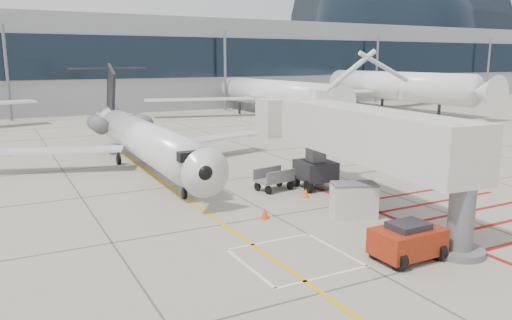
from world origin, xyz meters
TOP-DOWN VIEW (x-y plane):
  - ground_plane at (0.00, 0.00)m, footprint 260.00×260.00m
  - regional_jet at (-2.80, 15.54)m, footprint 22.09×27.66m
  - jet_bridge at (4.50, 2.18)m, footprint 9.75×18.16m
  - pushback_tug at (1.84, -3.15)m, footprint 2.72×1.71m
  - baggage_cart at (2.47, 8.38)m, footprint 2.36×1.73m
  - ground_power_unit at (3.39, 2.08)m, footprint 2.48×2.01m
  - cone_nose at (-0.62, 3.87)m, footprint 0.40×0.40m
  - cone_side at (3.30, 6.19)m, footprint 0.36×0.36m
  - terminal_building at (10.00, 70.00)m, footprint 180.00×28.00m
  - terminal_glass_band at (10.00, 55.95)m, footprint 180.00×0.10m
  - terminal_dome at (70.00, 70.00)m, footprint 40.00×28.00m
  - bg_aircraft_c at (22.14, 46.00)m, footprint 33.05×36.72m
  - bg_aircraft_d at (43.20, 46.00)m, footprint 39.03×43.37m

SIDE VIEW (x-z plane):
  - ground_plane at x=0.00m, z-range 0.00..0.00m
  - cone_side at x=3.30m, z-range 0.00..0.51m
  - cone_nose at x=-0.62m, z-range 0.00..0.56m
  - baggage_cart at x=2.47m, z-range 0.00..1.36m
  - pushback_tug at x=1.84m, z-range 0.00..1.58m
  - ground_power_unit at x=3.39m, z-range 0.00..1.71m
  - jet_bridge at x=4.50m, z-range 0.00..7.01m
  - regional_jet at x=-2.80m, z-range 0.00..7.16m
  - bg_aircraft_c at x=22.14m, z-range 0.00..11.02m
  - bg_aircraft_d at x=43.20m, z-range 0.00..13.01m
  - terminal_building at x=10.00m, z-range 0.00..14.00m
  - terminal_glass_band at x=10.00m, z-range 5.00..11.00m
  - terminal_dome at x=70.00m, z-range 0.00..28.00m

